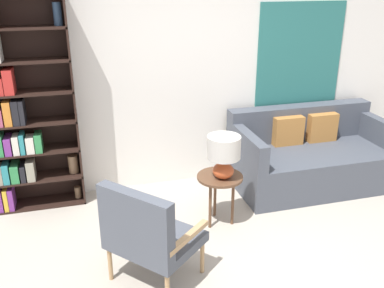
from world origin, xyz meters
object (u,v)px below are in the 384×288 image
object	(u,v)px
side_table	(220,182)
bookshelf	(17,111)
table_lamp	(224,153)
armchair	(146,232)
couch	(310,157)

from	to	relation	value
side_table	bookshelf	bearing A→B (deg)	154.83
table_lamp	armchair	bearing A→B (deg)	-141.93
bookshelf	couch	bearing A→B (deg)	-5.54
bookshelf	table_lamp	xyz separation A→B (m)	(1.87, -0.92, -0.28)
armchair	couch	size ratio (longest dim) A/B	0.49
bookshelf	side_table	xyz separation A→B (m)	(1.85, -0.87, -0.61)
couch	table_lamp	size ratio (longest dim) A/B	4.26
couch	side_table	size ratio (longest dim) A/B	3.50
armchair	bookshelf	bearing A→B (deg)	122.29
armchair	couch	bearing A→B (deg)	30.64
couch	table_lamp	world-z (taller)	table_lamp
couch	side_table	distance (m)	1.44
side_table	couch	bearing A→B (deg)	23.12
couch	armchair	bearing A→B (deg)	-149.36
bookshelf	side_table	size ratio (longest dim) A/B	4.23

